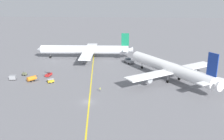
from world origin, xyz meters
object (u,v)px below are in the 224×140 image
at_px(airliner_being_pushed, 170,68).
at_px(ground_crew_wing_walker_right, 100,89).
at_px(gse_gpu_cart_small, 24,74).
at_px(gse_belt_loader_portside, 49,75).
at_px(gse_container_dolly_flat, 13,77).
at_px(airliner_at_gate_left, 85,50).
at_px(gse_baggage_cart_trailing, 51,81).
at_px(pushback_tug, 129,61).
at_px(gse_fuel_bowser_stubby, 33,78).

relative_size(airliner_being_pushed, ground_crew_wing_walker_right, 27.72).
bearing_deg(gse_gpu_cart_small, gse_belt_loader_portside, -2.38).
height_order(airliner_being_pushed, gse_gpu_cart_small, airliner_being_pushed).
distance_m(gse_gpu_cart_small, gse_container_dolly_flat, 7.01).
bearing_deg(airliner_at_gate_left, gse_container_dolly_flat, -124.31).
bearing_deg(gse_baggage_cart_trailing, pushback_tug, 44.15).
xyz_separation_m(pushback_tug, gse_baggage_cart_trailing, (-34.29, -33.29, -0.41)).
distance_m(gse_gpu_cart_small, gse_baggage_cart_trailing, 17.75).
xyz_separation_m(gse_belt_loader_portside, gse_fuel_bowser_stubby, (-4.95, -6.99, 0.51)).
bearing_deg(gse_fuel_bowser_stubby, gse_belt_loader_portside, 54.68).
relative_size(airliner_at_gate_left, airliner_being_pushed, 1.19).
relative_size(airliner_at_gate_left, gse_gpu_cart_small, 22.84).
distance_m(airliner_being_pushed, ground_crew_wing_walker_right, 33.69).
bearing_deg(ground_crew_wing_walker_right, gse_baggage_cart_trailing, 158.57).
xyz_separation_m(gse_fuel_bowser_stubby, ground_crew_wing_walker_right, (30.85, -10.46, -0.45)).
bearing_deg(pushback_tug, gse_container_dolly_flat, -149.71).
bearing_deg(ground_crew_wing_walker_right, gse_gpu_cart_small, 154.49).
bearing_deg(pushback_tug, gse_belt_loader_portside, -146.93).
xyz_separation_m(airliner_at_gate_left, gse_fuel_bowser_stubby, (-17.38, -40.50, -3.80)).
xyz_separation_m(airliner_at_gate_left, ground_crew_wing_walker_right, (13.47, -50.96, -4.24)).
bearing_deg(pushback_tug, airliner_at_gate_left, 160.71).
height_order(gse_gpu_cart_small, gse_baggage_cart_trailing, gse_gpu_cart_small).
xyz_separation_m(pushback_tug, ground_crew_wing_walker_right, (-11.92, -42.07, -0.39)).
relative_size(airliner_being_pushed, gse_gpu_cart_small, 19.12).
distance_m(airliner_being_pushed, gse_container_dolly_flat, 70.18).
distance_m(gse_gpu_cart_small, gse_belt_loader_portside, 11.70).
bearing_deg(gse_belt_loader_portside, gse_fuel_bowser_stubby, -125.32).
height_order(gse_gpu_cart_small, gse_belt_loader_portside, gse_belt_loader_portside).
relative_size(airliner_being_pushed, gse_fuel_bowser_stubby, 9.71).
bearing_deg(gse_fuel_bowser_stubby, airliner_at_gate_left, 66.77).
bearing_deg(airliner_at_gate_left, gse_baggage_cart_trailing, -101.92).
relative_size(gse_gpu_cart_small, gse_belt_loader_portside, 0.49).
bearing_deg(gse_baggage_cart_trailing, gse_gpu_cart_small, 148.96).
relative_size(gse_belt_loader_portside, gse_baggage_cart_trailing, 1.62).
height_order(pushback_tug, gse_container_dolly_flat, pushback_tug).
bearing_deg(airliner_being_pushed, gse_gpu_cart_small, 177.95).
xyz_separation_m(gse_belt_loader_portside, gse_container_dolly_flat, (-14.48, -5.93, 0.35)).
bearing_deg(gse_fuel_bowser_stubby, gse_baggage_cart_trailing, -11.19).
bearing_deg(airliner_being_pushed, gse_fuel_bowser_stubby, -175.20).
height_order(gse_belt_loader_portside, ground_crew_wing_walker_right, gse_belt_loader_portside).
height_order(gse_belt_loader_portside, gse_baggage_cart_trailing, gse_belt_loader_portside).
height_order(gse_baggage_cart_trailing, ground_crew_wing_walker_right, gse_baggage_cart_trailing).
bearing_deg(gse_belt_loader_portside, ground_crew_wing_walker_right, -33.98).
distance_m(airliner_at_gate_left, ground_crew_wing_walker_right, 52.88).
xyz_separation_m(airliner_being_pushed, gse_baggage_cart_trailing, (-51.93, -6.75, -4.57)).
height_order(gse_fuel_bowser_stubby, gse_container_dolly_flat, gse_fuel_bowser_stubby).
relative_size(airliner_at_gate_left, gse_fuel_bowser_stubby, 11.60).
bearing_deg(gse_gpu_cart_small, ground_crew_wing_walker_right, -25.51).
xyz_separation_m(gse_belt_loader_portside, ground_crew_wing_walker_right, (25.89, -17.45, 0.06)).
bearing_deg(airliner_being_pushed, gse_container_dolly_flat, -176.72).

